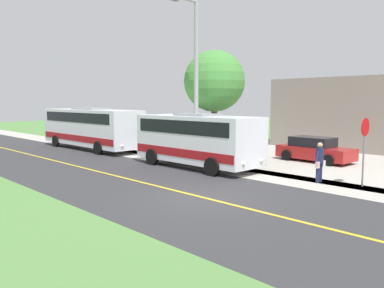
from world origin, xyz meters
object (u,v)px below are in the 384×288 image
Objects in this scene: transit_bus_rear at (91,126)px; pedestrian_with_bags at (320,161)px; stop_sign at (365,140)px; tree_curbside at (214,82)px; street_light_pole at (195,76)px; parked_car_near at (315,150)px; shuttle_bus_front at (197,138)px.

transit_bus_rear is 17.81m from pedestrian_with_bags.
tree_curbside is (-1.30, -9.61, 2.77)m from stop_sign.
pedestrian_with_bags is 8.12m from street_light_pole.
pedestrian_with_bags is 6.20m from parked_car_near.
street_light_pole reaches higher than parked_car_near.
shuttle_bus_front is 3.37m from street_light_pole.
stop_sign is 0.64× the size of parked_car_near.
shuttle_bus_front is at bearing -28.19° from parked_car_near.
tree_curbside is at bearing -102.71° from pedestrian_with_bags.
shuttle_bus_front is 8.41m from stop_sign.
shuttle_bus_front reaches higher than pedestrian_with_bags.
street_light_pole is (0.73, -7.05, 3.96)m from pedestrian_with_bags.
parked_car_near is (-6.41, 3.44, -0.91)m from shuttle_bus_front.
transit_bus_rear is at bearing -88.25° from street_light_pole.
tree_curbside reaches higher than parked_car_near.
transit_bus_rear is 5.83× the size of pedestrian_with_bags.
stop_sign reaches higher than pedestrian_with_bags.
stop_sign is (-1.54, 19.47, 0.28)m from transit_bus_rear.
pedestrian_with_bags is at bearing 93.40° from transit_bus_rear.
street_light_pole is (-0.33, 10.71, 3.23)m from transit_bus_rear.
transit_bus_rear reaches higher than stop_sign.
pedestrian_with_bags is 0.39× the size of parked_car_near.
street_light_pole is 1.36× the size of tree_curbside.
pedestrian_with_bags is 0.61× the size of stop_sign.
pedestrian_with_bags is at bearing 95.90° from street_light_pole.
tree_curbside is (-2.51, -0.85, -0.17)m from street_light_pole.
parked_car_near is at bearing 113.64° from transit_bus_rear.
street_light_pole reaches higher than transit_bus_rear.
street_light_pole is at bearing -82.13° from stop_sign.
street_light_pole reaches higher than stop_sign.
street_light_pole is at bearing 18.70° from tree_curbside.
shuttle_bus_front is at bearing -79.44° from stop_sign.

